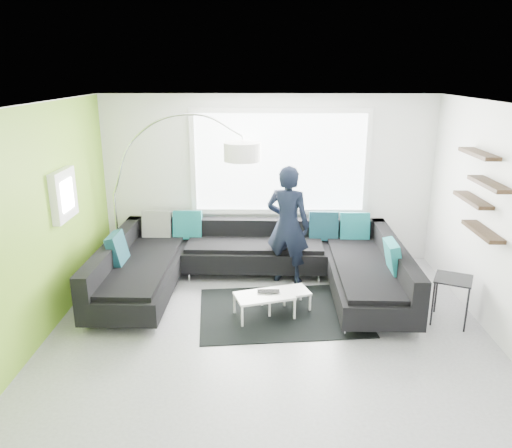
{
  "coord_description": "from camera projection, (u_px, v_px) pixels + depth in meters",
  "views": [
    {
      "loc": [
        -0.1,
        -5.7,
        3.17
      ],
      "look_at": [
        -0.18,
        0.9,
        1.12
      ],
      "focal_mm": 35.0,
      "sensor_mm": 36.0,
      "label": 1
    }
  ],
  "objects": [
    {
      "name": "side_table",
      "position": [
        451.0,
        300.0,
        6.46
      ],
      "size": [
        0.6,
        0.6,
        0.62
      ],
      "primitive_type": "cube",
      "rotation": [
        0.0,
        0.0,
        -0.43
      ],
      "color": "black",
      "rests_on": "ground"
    },
    {
      "name": "ground",
      "position": [
        269.0,
        328.0,
        6.38
      ],
      "size": [
        5.5,
        5.5,
        0.0
      ],
      "primitive_type": "plane",
      "color": "gray",
      "rests_on": "ground"
    },
    {
      "name": "laptop",
      "position": [
        269.0,
        293.0,
        6.61
      ],
      "size": [
        0.3,
        0.2,
        0.02
      ],
      "primitive_type": "imported",
      "rotation": [
        0.0,
        0.0,
        0.01
      ],
      "color": "black",
      "rests_on": "coffee_table"
    },
    {
      "name": "coffee_table",
      "position": [
        275.0,
        302.0,
        6.74
      ],
      "size": [
        1.1,
        0.84,
        0.32
      ],
      "primitive_type": "cube",
      "rotation": [
        0.0,
        0.0,
        0.31
      ],
      "color": "silver",
      "rests_on": "ground"
    },
    {
      "name": "person",
      "position": [
        288.0,
        225.0,
        7.54
      ],
      "size": [
        0.94,
        0.86,
        1.83
      ],
      "primitive_type": "imported",
      "rotation": [
        0.0,
        0.0,
        2.8
      ],
      "color": "black",
      "rests_on": "ground"
    },
    {
      "name": "rug",
      "position": [
        282.0,
        312.0,
        6.81
      ],
      "size": [
        2.37,
        1.83,
        0.01
      ],
      "primitive_type": "cube",
      "rotation": [
        0.0,
        0.0,
        0.1
      ],
      "color": "black",
      "rests_on": "ground"
    },
    {
      "name": "room_shell",
      "position": [
        273.0,
        187.0,
        6.04
      ],
      "size": [
        5.54,
        5.04,
        2.82
      ],
      "color": "white",
      "rests_on": "ground"
    },
    {
      "name": "arc_lamp",
      "position": [
        114.0,
        194.0,
        7.91
      ],
      "size": [
        2.55,
        1.47,
        2.55
      ],
      "primitive_type": null,
      "rotation": [
        0.0,
        0.0,
        -0.21
      ],
      "color": "silver",
      "rests_on": "ground"
    },
    {
      "name": "sectional_sofa",
      "position": [
        253.0,
        268.0,
        7.24
      ],
      "size": [
        4.32,
        2.72,
        0.92
      ],
      "rotation": [
        0.0,
        0.0,
        -0.02
      ],
      "color": "black",
      "rests_on": "ground"
    }
  ]
}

